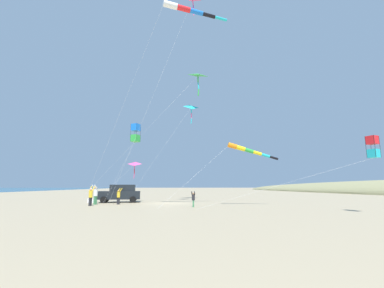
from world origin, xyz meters
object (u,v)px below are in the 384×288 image
(cooler_box, at_px, (91,201))
(kite_windsock_yellow_midlevel, at_px, (187,10))
(person_bystander_far, at_px, (96,194))
(kite_delta_striped_overhead, at_px, (198,75))
(parked_car, at_px, (120,193))
(person_adult_flyer, at_px, (91,195))
(kite_box_white_trailing, at_px, (136,133))
(kite_delta_long_streamer_left, at_px, (192,0))
(person_child_grey_jacket, at_px, (193,198))
(person_child_green_jacket, at_px, (119,195))
(kite_delta_red_high_left, at_px, (135,164))
(kite_delta_orange_high_right, at_px, (191,107))
(kite_box_blue_topmost, at_px, (373,147))
(kite_windsock_small_distant, at_px, (246,150))

(cooler_box, distance_m, kite_windsock_yellow_midlevel, 20.64)
(person_bystander_far, xyz_separation_m, kite_delta_striped_overhead, (-10.39, -4.19, 14.24))
(parked_car, xyz_separation_m, person_adult_flyer, (1.83, 4.76, -0.03))
(person_bystander_far, height_order, kite_box_white_trailing, kite_box_white_trailing)
(cooler_box, height_order, kite_delta_striped_overhead, kite_delta_striped_overhead)
(kite_delta_long_streamer_left, bearing_deg, person_child_grey_jacket, 86.15)
(person_child_grey_jacket, bearing_deg, kite_delta_striped_overhead, -101.19)
(person_adult_flyer, relative_size, kite_box_white_trailing, 0.21)
(person_child_green_jacket, xyz_separation_m, kite_delta_red_high_left, (-0.62, -7.78, 3.64))
(kite_windsock_yellow_midlevel, relative_size, kite_delta_red_high_left, 3.49)
(kite_delta_long_streamer_left, bearing_deg, kite_delta_orange_high_right, -96.03)
(parked_car, height_order, kite_box_blue_topmost, kite_box_blue_topmost)
(kite_windsock_small_distant, distance_m, kite_delta_long_streamer_left, 15.69)
(person_child_green_jacket, relative_size, kite_box_blue_topmost, 0.14)
(person_bystander_far, bearing_deg, cooler_box, -69.17)
(cooler_box, height_order, kite_delta_orange_high_right, kite_delta_orange_high_right)
(person_adult_flyer, relative_size, kite_delta_long_streamer_left, 0.08)
(kite_box_white_trailing, distance_m, kite_delta_long_streamer_left, 14.39)
(kite_delta_red_high_left, bearing_deg, person_child_grey_jacket, 116.77)
(kite_windsock_small_distant, bearing_deg, kite_delta_striped_overhead, -66.54)
(person_adult_flyer, height_order, person_child_green_jacket, person_adult_flyer)
(kite_windsock_yellow_midlevel, distance_m, kite_box_blue_topmost, 17.49)
(cooler_box, distance_m, kite_delta_striped_overhead, 18.96)
(kite_windsock_small_distant, bearing_deg, kite_delta_long_streamer_left, -4.26)
(kite_delta_long_streamer_left, distance_m, kite_delta_orange_high_right, 12.03)
(kite_delta_orange_high_right, bearing_deg, kite_box_white_trailing, 37.30)
(cooler_box, bearing_deg, kite_delta_striped_overhead, -173.68)
(person_child_grey_jacket, bearing_deg, parked_car, -46.48)
(parked_car, height_order, kite_windsock_small_distant, kite_windsock_small_distant)
(person_adult_flyer, distance_m, person_child_grey_jacket, 9.08)
(kite_windsock_small_distant, relative_size, kite_box_blue_topmost, 0.97)
(person_adult_flyer, distance_m, kite_windsock_yellow_midlevel, 17.99)
(cooler_box, xyz_separation_m, kite_delta_striped_overhead, (-11.50, -1.27, 15.02))
(person_bystander_far, distance_m, kite_windsock_small_distant, 14.59)
(cooler_box, xyz_separation_m, person_adult_flyer, (-1.11, 4.63, 0.71))
(person_child_grey_jacket, height_order, kite_delta_orange_high_right, kite_delta_orange_high_right)
(person_child_green_jacket, height_order, kite_delta_orange_high_right, kite_delta_orange_high_right)
(person_bystander_far, height_order, kite_delta_orange_high_right, kite_delta_orange_high_right)
(person_child_green_jacket, height_order, kite_windsock_small_distant, kite_windsock_small_distant)
(person_child_green_jacket, height_order, kite_box_blue_topmost, kite_box_blue_topmost)
(parked_car, distance_m, kite_box_white_trailing, 6.68)
(kite_delta_orange_high_right, bearing_deg, kite_delta_long_streamer_left, 83.97)
(kite_delta_orange_high_right, height_order, kite_delta_striped_overhead, kite_delta_striped_overhead)
(cooler_box, xyz_separation_m, kite_box_white_trailing, (-4.50, 1.98, 6.89))
(person_child_grey_jacket, distance_m, kite_box_white_trailing, 9.80)
(kite_windsock_small_distant, height_order, kite_windsock_yellow_midlevel, kite_windsock_yellow_midlevel)
(person_child_green_jacket, distance_m, kite_delta_red_high_left, 8.61)
(person_child_green_jacket, bearing_deg, kite_windsock_small_distant, 164.61)
(kite_delta_striped_overhead, bearing_deg, kite_box_blue_topmost, 120.61)
(parked_car, height_order, kite_windsock_yellow_midlevel, kite_windsock_yellow_midlevel)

